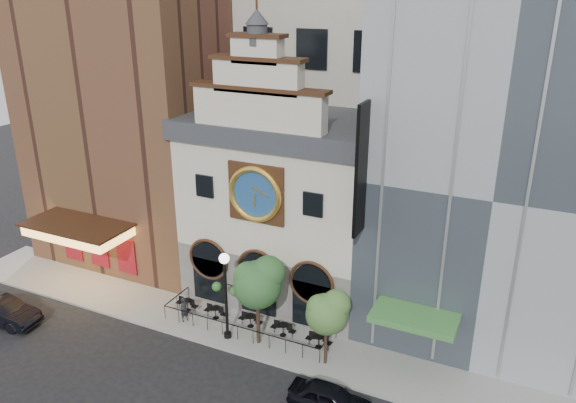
% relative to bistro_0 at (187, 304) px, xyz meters
% --- Properties ---
extents(ground, '(120.00, 120.00, 0.00)m').
position_rel_bistro_0_xyz_m(ground, '(4.56, -2.55, -0.61)').
color(ground, black).
rests_on(ground, ground).
extents(sidewalk, '(44.00, 5.00, 0.15)m').
position_rel_bistro_0_xyz_m(sidewalk, '(4.56, -0.05, -0.54)').
color(sidewalk, gray).
rests_on(sidewalk, ground).
extents(clock_building, '(12.60, 8.78, 18.65)m').
position_rel_bistro_0_xyz_m(clock_building, '(4.56, 5.28, 6.07)').
color(clock_building, '#605E5B').
rests_on(clock_building, ground).
extents(theater_building, '(14.00, 15.60, 25.00)m').
position_rel_bistro_0_xyz_m(theater_building, '(-8.44, 7.41, 11.99)').
color(theater_building, '#573024').
rests_on(theater_building, ground).
extents(retail_building, '(14.00, 14.40, 20.00)m').
position_rel_bistro_0_xyz_m(retail_building, '(17.55, 7.44, 9.53)').
color(retail_building, gray).
rests_on(retail_building, ground).
extents(cafe_railing, '(10.60, 2.60, 0.90)m').
position_rel_bistro_0_xyz_m(cafe_railing, '(4.56, -0.05, -0.01)').
color(cafe_railing, black).
rests_on(cafe_railing, sidewalk).
extents(bistro_0, '(1.58, 0.68, 0.90)m').
position_rel_bistro_0_xyz_m(bistro_0, '(0.00, 0.00, 0.00)').
color(bistro_0, black).
rests_on(bistro_0, sidewalk).
extents(bistro_1, '(1.58, 0.68, 0.90)m').
position_rel_bistro_0_xyz_m(bistro_1, '(2.17, 0.02, 0.00)').
color(bistro_1, black).
rests_on(bistro_1, sidewalk).
extents(bistro_2, '(1.58, 0.68, 0.90)m').
position_rel_bistro_0_xyz_m(bistro_2, '(4.62, 0.15, 0.00)').
color(bistro_2, black).
rests_on(bistro_2, sidewalk).
extents(bistro_3, '(1.58, 0.68, 0.90)m').
position_rel_bistro_0_xyz_m(bistro_3, '(6.86, 0.16, 0.00)').
color(bistro_3, black).
rests_on(bistro_3, sidewalk).
extents(bistro_4, '(1.58, 0.68, 0.90)m').
position_rel_bistro_0_xyz_m(bistro_4, '(9.25, -0.01, 0.00)').
color(bistro_4, black).
rests_on(bistro_4, sidewalk).
extents(car_right, '(4.29, 1.74, 1.46)m').
position_rel_bistro_0_xyz_m(car_right, '(11.71, -4.48, 0.12)').
color(car_right, black).
rests_on(car_right, ground).
extents(car_left, '(5.18, 2.22, 1.66)m').
position_rel_bistro_0_xyz_m(car_left, '(-9.84, -5.96, 0.22)').
color(car_left, black).
rests_on(car_left, ground).
extents(pedestrian, '(0.63, 0.71, 1.64)m').
position_rel_bistro_0_xyz_m(pedestrian, '(0.59, -1.05, 0.35)').
color(pedestrian, black).
rests_on(pedestrian, sidewalk).
extents(lamppost, '(1.79, 0.61, 5.59)m').
position_rel_bistro_0_xyz_m(lamppost, '(3.92, -1.43, 2.99)').
color(lamppost, black).
rests_on(lamppost, sidewalk).
extents(tree_left, '(2.91, 2.81, 5.61)m').
position_rel_bistro_0_xyz_m(tree_left, '(5.89, -1.06, 3.65)').
color(tree_left, '#382619').
rests_on(tree_left, sidewalk).
extents(tree_right, '(2.38, 2.29, 4.58)m').
position_rel_bistro_0_xyz_m(tree_right, '(10.18, -1.18, 2.89)').
color(tree_right, '#382619').
rests_on(tree_right, sidewalk).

